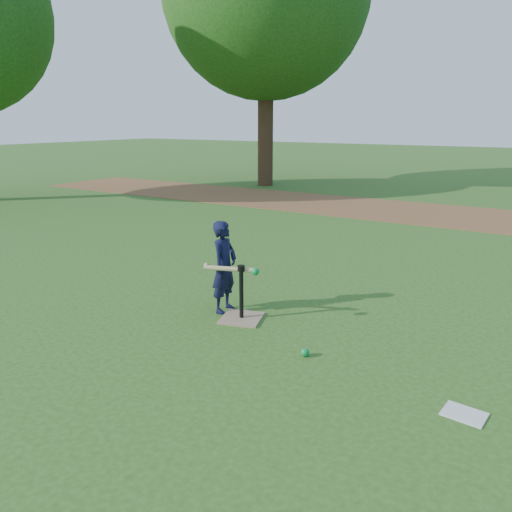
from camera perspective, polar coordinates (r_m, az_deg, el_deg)
The scene contains 7 objects.
ground at distance 5.50m, azimuth 1.08°, elevation -7.34°, with size 80.00×80.00×0.00m, color #285116.
dirt_strip at distance 12.32m, azimuth 19.37°, elevation 4.58°, with size 24.00×3.00×0.01m, color brown.
child at distance 5.60m, azimuth -3.63°, elevation -1.25°, with size 0.38×0.25×1.05m, color black.
wiffle_ball_ground at distance 4.71m, azimuth 5.63°, elevation -10.91°, with size 0.08×0.08×0.08m, color #0C8437.
clipboard at distance 4.18m, azimuth 22.70°, elevation -16.33°, with size 0.30×0.23×0.01m, color silver.
batting_tee at distance 5.48m, azimuth -1.67°, elevation -6.15°, with size 0.54×0.54×0.61m.
swing_action at distance 5.35m, azimuth -2.62°, elevation -1.51°, with size 0.71×0.25×0.11m.
Camera 1 is at (2.60, -4.36, 2.12)m, focal length 35.00 mm.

